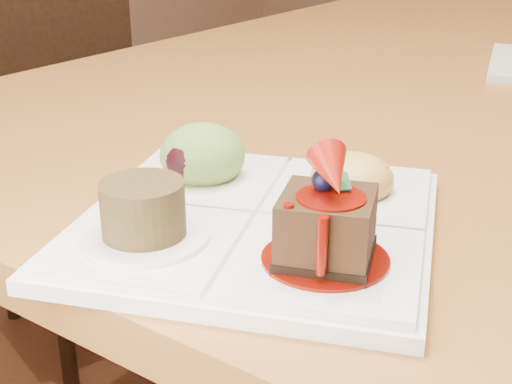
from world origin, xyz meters
The scene contains 3 objects.
dining_table centered at (0.00, 0.00, 0.68)m, with size 1.00×1.80×0.75m.
chair_left centered at (-0.86, -0.11, 0.53)m, with size 0.51×0.51×0.93m.
sampler_plate centered at (0.11, -0.75, 0.77)m, with size 0.35×0.35×0.11m.
Camera 1 is at (0.42, -1.17, 1.00)m, focal length 50.00 mm.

